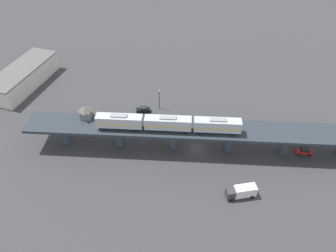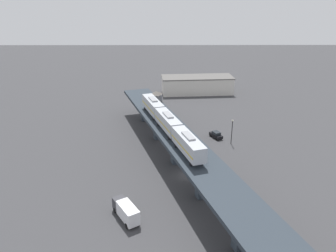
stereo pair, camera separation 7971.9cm
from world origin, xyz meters
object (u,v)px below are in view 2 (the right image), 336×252
(signal_hut, at_px, (156,97))
(street_car_blue, at_px, (230,180))
(street_car_black, at_px, (216,135))
(delivery_truck, at_px, (126,211))
(street_lamp, at_px, (232,130))
(subway_train, at_px, (168,122))
(warehouse_building, at_px, (197,85))

(signal_hut, bearing_deg, street_car_blue, -63.14)
(signal_hut, xyz_separation_m, street_car_black, (16.97, -8.71, -8.58))
(signal_hut, distance_m, delivery_truck, 45.26)
(signal_hut, height_order, street_car_black, signal_hut)
(street_lamp, bearing_deg, street_car_black, 131.78)
(subway_train, height_order, street_car_black, subway_train)
(street_car_blue, xyz_separation_m, street_lamp, (3.95, 20.01, 3.17))
(street_car_blue, bearing_deg, street_car_black, 88.99)
(subway_train, xyz_separation_m, warehouse_building, (12.11, 58.86, -6.85))
(street_car_blue, relative_size, delivery_truck, 0.63)
(street_car_black, bearing_deg, signal_hut, 152.83)
(subway_train, relative_size, street_car_blue, 7.87)
(street_lamp, bearing_deg, signal_hut, 148.30)
(street_car_blue, distance_m, street_lamp, 20.64)
(street_car_black, distance_m, street_lamp, 6.17)
(street_car_black, bearing_deg, subway_train, -134.59)
(delivery_truck, bearing_deg, warehouse_building, 76.25)
(signal_hut, relative_size, warehouse_building, 0.14)
(signal_hut, distance_m, street_lamp, 24.69)
(signal_hut, relative_size, street_car_blue, 0.88)
(signal_hut, xyz_separation_m, street_lamp, (20.49, -12.66, -5.41))
(subway_train, height_order, street_lamp, subway_train)
(street_car_blue, bearing_deg, warehouse_building, 90.89)
(subway_train, xyz_separation_m, street_car_black, (13.60, 13.79, -9.32))
(delivery_truck, xyz_separation_m, street_lamp, (24.77, 31.73, 2.35))
(subway_train, bearing_deg, signal_hut, 98.51)
(subway_train, distance_m, signal_hut, 22.77)
(street_car_black, distance_m, street_car_blue, 23.96)
(signal_hut, height_order, street_lamp, signal_hut)
(subway_train, distance_m, warehouse_building, 60.48)
(street_car_black, height_order, street_lamp, street_lamp)
(subway_train, relative_size, delivery_truck, 4.96)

